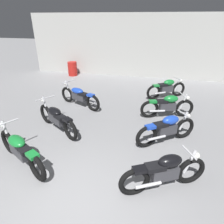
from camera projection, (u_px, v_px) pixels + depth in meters
ground_plane at (72, 211)px, 3.71m from camera, size 60.00×60.00×0.00m
back_wall at (138, 46)px, 11.50m from camera, size 13.41×0.24×3.60m
motorcycle_left_row_0 at (20, 149)px, 4.71m from camera, size 1.96×1.16×0.97m
motorcycle_left_row_1 at (57, 118)px, 6.20m from camera, size 1.90×1.25×0.97m
motorcycle_left_row_2 at (79, 96)px, 7.94m from camera, size 2.02×1.06×0.97m
motorcycle_right_row_0 at (165, 172)px, 4.02m from camera, size 1.79×1.02×0.88m
motorcycle_right_row_1 at (167, 129)px, 5.58m from camera, size 1.68×1.22×0.88m
motorcycle_right_row_2 at (168, 106)px, 7.04m from camera, size 1.91×0.75×0.88m
motorcycle_right_row_3 at (167, 88)px, 8.79m from camera, size 1.73×1.14×0.88m
oil_drum at (73, 69)px, 12.27m from camera, size 0.59×0.59×0.85m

